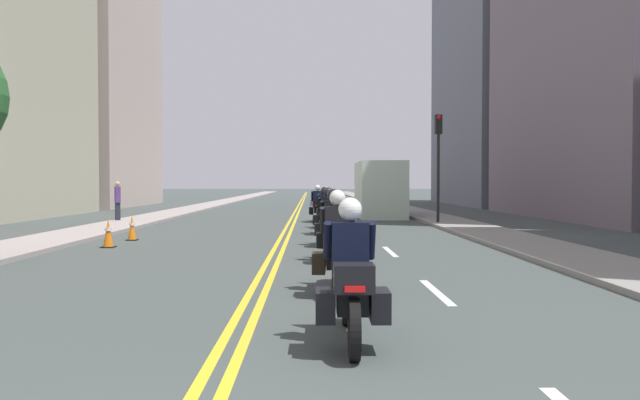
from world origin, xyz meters
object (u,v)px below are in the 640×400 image
motorcycle_1 (337,251)px  motorcycle_5 (326,211)px  traffic_light_near (438,148)px  pedestrian_0 (118,201)px  traffic_cone_0 (132,228)px  parked_truck (378,192)px  traffic_cone_1 (108,233)px  motorcycle_3 (328,222)px  motorcycle_4 (325,215)px  motorcycle_6 (318,207)px  motorcycle_0 (351,284)px  motorcycle_2 (333,232)px

motorcycle_1 → motorcycle_5: size_ratio=1.02×
traffic_light_near → pedestrian_0: 14.02m
traffic_cone_0 → parked_truck: size_ratio=0.12×
traffic_light_near → parked_truck: bearing=105.8°
motorcycle_1 → traffic_cone_1: size_ratio=2.97×
motorcycle_5 → motorcycle_3: bearing=-94.0°
traffic_cone_1 → traffic_light_near: size_ratio=0.17×
traffic_cone_0 → traffic_cone_1: size_ratio=1.00×
motorcycle_4 → parked_truck: 11.41m
motorcycle_5 → motorcycle_6: size_ratio=0.99×
motorcycle_0 → motorcycle_1: (-0.01, 3.30, -0.00)m
motorcycle_3 → parked_truck: 15.34m
motorcycle_1 → pedestrian_0: pedestrian_0 is taller
motorcycle_0 → traffic_cone_0: (-5.87, 12.55, -0.27)m
traffic_cone_0 → motorcycle_6: bearing=57.7°
motorcycle_2 → pedestrian_0: pedestrian_0 is taller
motorcycle_3 → motorcycle_5: size_ratio=0.93×
motorcycle_0 → traffic_cone_0: 13.86m
motorcycle_2 → motorcycle_6: motorcycle_6 is taller
pedestrian_0 → motorcycle_4: bearing=-149.2°
motorcycle_0 → motorcycle_6: 21.64m
parked_truck → motorcycle_6: bearing=-127.1°
motorcycle_2 → motorcycle_4: 7.57m
pedestrian_0 → motorcycle_3: bearing=-163.2°
motorcycle_0 → traffic_cone_1: bearing=120.1°
motorcycle_4 → traffic_cone_0: size_ratio=2.75×
pedestrian_0 → traffic_light_near: bearing=-121.0°
traffic_light_near → parked_truck: size_ratio=0.70×
motorcycle_1 → traffic_light_near: 17.05m
motorcycle_1 → motorcycle_3: bearing=92.8°
motorcycle_0 → motorcycle_2: (0.06, 7.26, -0.00)m
traffic_cone_0 → pedestrian_0: size_ratio=0.43×
motorcycle_2 → traffic_cone_1: motorcycle_2 is taller
motorcycle_3 → motorcycle_5: (0.09, 6.98, 0.01)m
motorcycle_1 → traffic_light_near: size_ratio=0.51×
motorcycle_1 → motorcycle_3: motorcycle_1 is taller
traffic_cone_1 → motorcycle_6: bearing=62.8°
motorcycle_5 → parked_truck: (2.90, 8.05, 0.62)m
motorcycle_2 → motorcycle_6: 14.38m
motorcycle_6 → pedestrian_0: (-8.77, -0.50, 0.28)m
motorcycle_5 → traffic_cone_1: bearing=-132.6°
motorcycle_5 → traffic_cone_0: bearing=-142.2°
motorcycle_0 → motorcycle_4: bearing=90.4°
pedestrian_0 → motorcycle_0: bearing=178.8°
motorcycle_0 → motorcycle_6: (-0.13, 21.64, 0.01)m
traffic_cone_0 → parked_truck: bearing=56.1°
motorcycle_0 → parked_truck: parked_truck is taller
motorcycle_1 → motorcycle_2: (0.07, 3.96, -0.00)m
traffic_cone_0 → pedestrian_0: bearing=109.4°
traffic_cone_0 → motorcycle_1: bearing=-57.6°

